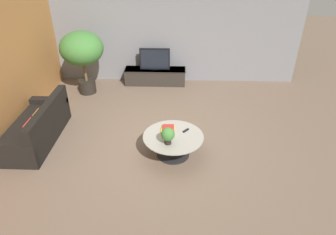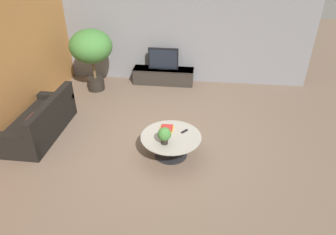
% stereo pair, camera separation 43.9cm
% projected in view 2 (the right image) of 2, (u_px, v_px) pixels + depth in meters
% --- Properties ---
extents(ground_plane, '(24.00, 24.00, 0.00)m').
position_uv_depth(ground_plane, '(162.00, 142.00, 6.33)').
color(ground_plane, brown).
extents(back_wall_stone, '(7.40, 0.12, 3.00)m').
position_uv_depth(back_wall_stone, '(177.00, 30.00, 8.33)').
color(back_wall_stone, slate).
rests_on(back_wall_stone, ground).
extents(side_wall_left, '(0.12, 7.40, 3.00)m').
position_uv_depth(side_wall_left, '(3.00, 64.00, 6.06)').
color(side_wall_left, '#B2753D').
rests_on(side_wall_left, ground).
extents(media_console, '(1.77, 0.50, 0.45)m').
position_uv_depth(media_console, '(163.00, 76.00, 8.75)').
color(media_console, '#2D2823').
rests_on(media_console, ground).
extents(television, '(0.85, 0.13, 0.61)m').
position_uv_depth(television, '(163.00, 59.00, 8.48)').
color(television, black).
rests_on(television, media_console).
extents(coffee_table, '(1.17, 1.17, 0.45)m').
position_uv_depth(coffee_table, '(171.00, 142.00, 5.79)').
color(coffee_table, black).
rests_on(coffee_table, ground).
extents(couch_by_wall, '(0.84, 1.94, 0.84)m').
position_uv_depth(couch_by_wall, '(42.00, 122.00, 6.45)').
color(couch_by_wall, black).
rests_on(couch_by_wall, ground).
extents(potted_palm_tall, '(1.12, 1.12, 1.69)m').
position_uv_depth(potted_palm_tall, '(91.00, 49.00, 7.89)').
color(potted_palm_tall, black).
rests_on(potted_palm_tall, ground).
extents(potted_plant_tabletop, '(0.25, 0.25, 0.33)m').
position_uv_depth(potted_plant_tabletop, '(164.00, 135.00, 5.43)').
color(potted_plant_tabletop, black).
rests_on(potted_plant_tabletop, coffee_table).
extents(book_stack, '(0.27, 0.29, 0.07)m').
position_uv_depth(book_stack, '(167.00, 129.00, 5.88)').
color(book_stack, gold).
rests_on(book_stack, coffee_table).
extents(remote_black, '(0.13, 0.15, 0.02)m').
position_uv_depth(remote_black, '(184.00, 131.00, 5.85)').
color(remote_black, black).
rests_on(remote_black, coffee_table).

